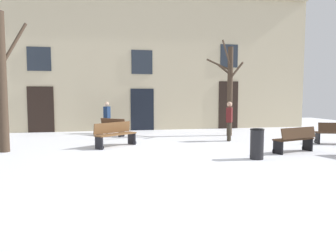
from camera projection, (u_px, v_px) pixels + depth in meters
ground_plane at (178, 156)px, 10.72m from camera, size 31.28×31.28×0.00m
building_facade at (144, 58)px, 18.42m from camera, size 19.55×0.60×7.88m
tree_right_of_center at (229, 88)px, 15.92m from camera, size 1.39×1.97×4.40m
litter_bin at (257, 144)px, 10.09m from camera, size 0.43×0.43×0.93m
bench_near_center_tree at (111, 127)px, 16.00m from camera, size 1.39×1.38×0.83m
bench_back_to_back_left at (115, 134)px, 12.56m from camera, size 1.65×1.44×0.92m
bench_back_to_back_right at (295, 139)px, 11.24m from camera, size 1.65×0.92×0.88m
person_by_shop_door at (107, 116)px, 16.92m from camera, size 0.37×0.44×1.62m
person_strolling at (229, 119)px, 14.09m from camera, size 0.38×0.44×1.67m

